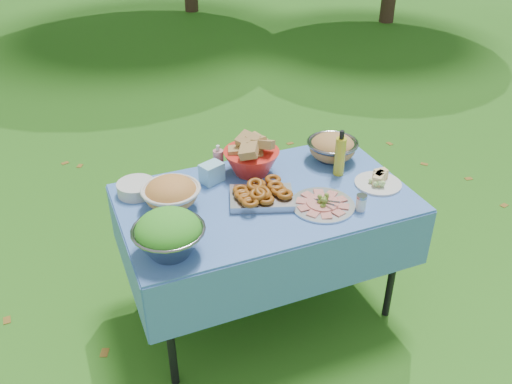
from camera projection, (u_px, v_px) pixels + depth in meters
ground at (264, 306)px, 3.16m from camera, size 80.00×80.00×0.00m
picnic_table at (265, 255)px, 2.96m from camera, size 1.46×0.86×0.76m
salad_bowl at (169, 234)px, 2.32m from camera, size 0.34×0.34×0.21m
pasta_bowl_white at (171, 193)px, 2.63m from camera, size 0.37×0.37×0.16m
plate_stack at (136, 188)px, 2.76m from camera, size 0.22×0.22×0.06m
wipes_box at (212, 173)px, 2.86m from camera, size 0.14×0.12×0.11m
sanitizer_bottle at (218, 159)px, 2.93m from camera, size 0.06×0.06×0.16m
bread_bowl at (251, 156)px, 2.91m from camera, size 0.34×0.34×0.20m
pasta_bowl_steel at (332, 147)px, 3.05m from camera, size 0.35×0.35×0.15m
fried_tray at (262, 195)px, 2.70m from camera, size 0.37×0.31×0.07m
charcuterie_platter at (323, 200)px, 2.66m from camera, size 0.36×0.36×0.07m
oil_bottle at (340, 153)px, 2.88m from camera, size 0.07×0.07×0.26m
cheese_plate at (379, 179)px, 2.84m from camera, size 0.29×0.29×0.07m
shaker at (361, 203)px, 2.63m from camera, size 0.06×0.06×0.08m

